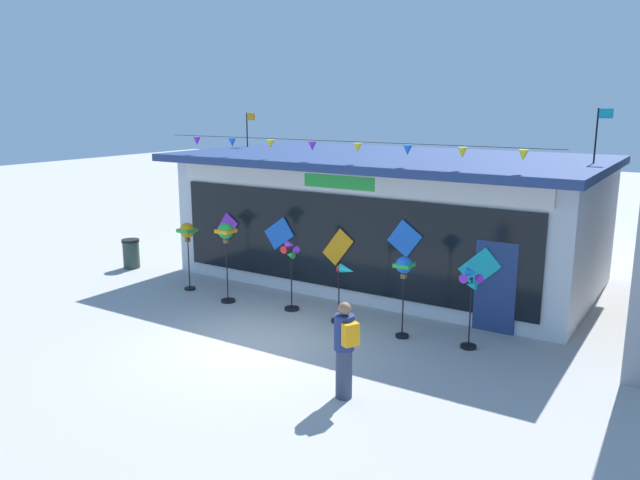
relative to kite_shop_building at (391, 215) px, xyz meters
The scene contains 10 objects.
ground_plane 6.42m from the kite_shop_building, 90.10° to the right, with size 80.00×80.00×0.00m, color #ADAAA5.
kite_shop_building is the anchor object (origin of this frame).
wind_spinner_far_left 5.64m from the kite_shop_building, 133.27° to the right, with size 0.40×0.40×1.81m.
wind_spinner_left 4.94m from the kite_shop_building, 117.91° to the right, with size 0.40×0.40×2.00m.
wind_spinner_center_left 4.13m from the kite_shop_building, 98.74° to the right, with size 0.43×0.36×1.70m.
wind_spinner_center_right 4.32m from the kite_shop_building, 77.63° to the right, with size 0.60×0.34×1.35m.
wind_spinner_right 4.85m from the kite_shop_building, 60.52° to the right, with size 0.36×0.36×1.76m.
wind_spinner_far_right 5.57m from the kite_shop_building, 47.12° to the right, with size 0.44×0.33×1.69m.
person_near_camera 7.82m from the kite_shop_building, 69.24° to the right, with size 0.48×0.42×1.68m.
trash_bin 7.82m from the kite_shop_building, 153.81° to the right, with size 0.52×0.52×0.87m.
Camera 1 is at (7.63, -9.47, 4.86)m, focal length 35.03 mm.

